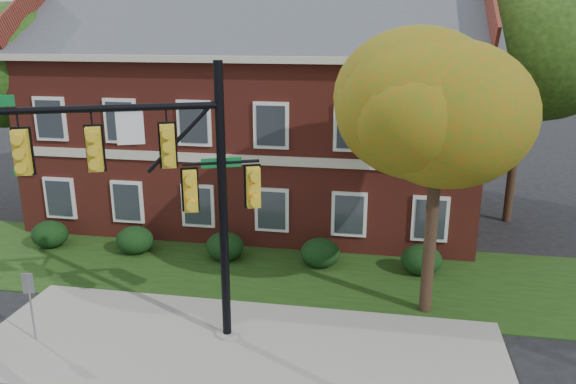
% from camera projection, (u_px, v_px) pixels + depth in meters
% --- Properties ---
extents(ground, '(120.00, 120.00, 0.00)m').
position_uv_depth(ground, '(227.00, 371.00, 13.94)').
color(ground, black).
rests_on(ground, ground).
extents(sidewalk, '(14.00, 5.00, 0.08)m').
position_uv_depth(sidewalk, '(238.00, 348.00, 14.87)').
color(sidewalk, gray).
rests_on(sidewalk, ground).
extents(grass_strip, '(30.00, 6.00, 0.04)m').
position_uv_depth(grass_strip, '(275.00, 271.00, 19.60)').
color(grass_strip, '#193811').
rests_on(grass_strip, ground).
extents(apartment_building, '(18.80, 8.80, 9.74)m').
position_uv_depth(apartment_building, '(256.00, 105.00, 24.14)').
color(apartment_building, maroon).
rests_on(apartment_building, ground).
extents(hedge_far_left, '(1.40, 1.26, 1.05)m').
position_uv_depth(hedge_far_left, '(50.00, 234.00, 21.62)').
color(hedge_far_left, black).
rests_on(hedge_far_left, ground).
extents(hedge_left, '(1.40, 1.26, 1.05)m').
position_uv_depth(hedge_left, '(135.00, 240.00, 21.04)').
color(hedge_left, black).
rests_on(hedge_left, ground).
extents(hedge_center, '(1.40, 1.26, 1.05)m').
position_uv_depth(hedge_center, '(225.00, 246.00, 20.45)').
color(hedge_center, black).
rests_on(hedge_center, ground).
extents(hedge_right, '(1.40, 1.26, 1.05)m').
position_uv_depth(hedge_right, '(320.00, 253.00, 19.86)').
color(hedge_right, black).
rests_on(hedge_right, ground).
extents(hedge_far_right, '(1.40, 1.26, 1.05)m').
position_uv_depth(hedge_far_right, '(421.00, 260.00, 19.28)').
color(hedge_far_right, black).
rests_on(hedge_far_right, ground).
extents(tree_near_right, '(4.50, 4.25, 8.58)m').
position_uv_depth(tree_near_right, '(451.00, 88.00, 14.82)').
color(tree_near_right, black).
rests_on(tree_near_right, ground).
extents(tree_left_rear, '(5.40, 5.10, 8.88)m').
position_uv_depth(tree_left_rear, '(30.00, 63.00, 24.23)').
color(tree_left_rear, black).
rests_on(tree_left_rear, ground).
extents(tree_right_rear, '(6.30, 5.95, 10.62)m').
position_uv_depth(tree_right_rear, '(538.00, 29.00, 22.16)').
color(tree_right_rear, black).
rests_on(tree_right_rear, ground).
extents(tree_far_rear, '(6.84, 6.46, 11.52)m').
position_uv_depth(tree_far_rear, '(312.00, 14.00, 30.22)').
color(tree_far_rear, black).
rests_on(tree_far_rear, ground).
extents(traffic_signal, '(6.24, 2.74, 7.46)m').
position_uv_depth(traffic_signal, '(167.00, 178.00, 13.83)').
color(traffic_signal, gray).
rests_on(traffic_signal, ground).
extents(sign_post, '(0.29, 0.11, 2.02)m').
position_uv_depth(sign_post, '(30.00, 296.00, 14.85)').
color(sign_post, slate).
rests_on(sign_post, ground).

